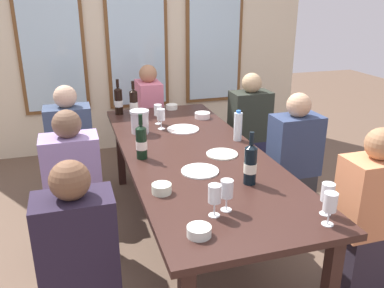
{
  "coord_description": "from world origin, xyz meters",
  "views": [
    {
      "loc": [
        -0.81,
        -2.61,
        1.82
      ],
      "look_at": [
        0.0,
        0.03,
        0.79
      ],
      "focal_mm": 38.03,
      "sensor_mm": 36.0,
      "label": 1
    }
  ],
  "objects_px": {
    "white_plate_0": "(183,129)",
    "seated_person_0": "(80,269)",
    "dining_table": "(193,160)",
    "tasting_bowl_3": "(172,107)",
    "tasting_bowl_0": "(162,189)",
    "wine_glass_0": "(328,194)",
    "wine_glass_1": "(161,116)",
    "wine_glass_3": "(158,111)",
    "wine_glass_2": "(227,189)",
    "wine_glass_4": "(330,203)",
    "seated_person_4": "(71,152)",
    "seated_person_5": "(249,132)",
    "water_bottle": "(238,126)",
    "wine_bottle_0": "(119,101)",
    "tasting_bowl_1": "(199,231)",
    "tasting_bowl_2": "(202,115)",
    "seated_person_2": "(74,191)",
    "white_plate_2": "(222,154)",
    "seated_person_3": "(293,164)",
    "wine_bottle_1": "(250,164)",
    "metal_pitcher": "(140,122)",
    "wine_bottle_3": "(134,103)",
    "wine_glass_5": "(215,195)",
    "seated_person_1": "(369,219)",
    "wine_bottle_2": "(141,142)",
    "seated_person_6": "(150,118)",
    "white_plate_1": "(200,171)"
  },
  "relations": [
    {
      "from": "wine_glass_1",
      "to": "seated_person_3",
      "type": "bearing_deg",
      "value": -30.31
    },
    {
      "from": "wine_glass_4",
      "to": "wine_glass_1",
      "type": "bearing_deg",
      "value": 104.72
    },
    {
      "from": "white_plate_0",
      "to": "metal_pitcher",
      "type": "height_order",
      "value": "metal_pitcher"
    },
    {
      "from": "seated_person_5",
      "to": "wine_glass_3",
      "type": "bearing_deg",
      "value": -171.44
    },
    {
      "from": "wine_glass_2",
      "to": "wine_glass_1",
      "type": "bearing_deg",
      "value": 90.84
    },
    {
      "from": "wine_bottle_3",
      "to": "wine_glass_2",
      "type": "relative_size",
      "value": 1.89
    },
    {
      "from": "wine_glass_1",
      "to": "wine_glass_2",
      "type": "relative_size",
      "value": 1.0
    },
    {
      "from": "seated_person_4",
      "to": "seated_person_5",
      "type": "bearing_deg",
      "value": 1.52
    },
    {
      "from": "wine_bottle_3",
      "to": "wine_glass_5",
      "type": "relative_size",
      "value": 1.89
    },
    {
      "from": "white_plate_0",
      "to": "wine_glass_4",
      "type": "relative_size",
      "value": 1.54
    },
    {
      "from": "water_bottle",
      "to": "seated_person_3",
      "type": "height_order",
      "value": "seated_person_3"
    },
    {
      "from": "dining_table",
      "to": "water_bottle",
      "type": "height_order",
      "value": "water_bottle"
    },
    {
      "from": "wine_bottle_1",
      "to": "seated_person_6",
      "type": "bearing_deg",
      "value": 94.45
    },
    {
      "from": "seated_person_2",
      "to": "wine_glass_4",
      "type": "bearing_deg",
      "value": -44.56
    },
    {
      "from": "wine_bottle_3",
      "to": "wine_glass_2",
      "type": "height_order",
      "value": "wine_bottle_3"
    },
    {
      "from": "white_plate_0",
      "to": "white_plate_2",
      "type": "distance_m",
      "value": 0.63
    },
    {
      "from": "dining_table",
      "to": "tasting_bowl_3",
      "type": "relative_size",
      "value": 22.32
    },
    {
      "from": "wine_glass_0",
      "to": "wine_glass_1",
      "type": "distance_m",
      "value": 1.69
    },
    {
      "from": "seated_person_0",
      "to": "white_plate_0",
      "type": "bearing_deg",
      "value": 55.69
    },
    {
      "from": "wine_glass_1",
      "to": "wine_glass_3",
      "type": "relative_size",
      "value": 1.0
    },
    {
      "from": "metal_pitcher",
      "to": "seated_person_0",
      "type": "height_order",
      "value": "seated_person_0"
    },
    {
      "from": "wine_glass_5",
      "to": "tasting_bowl_3",
      "type": "bearing_deg",
      "value": 81.73
    },
    {
      "from": "tasting_bowl_1",
      "to": "tasting_bowl_2",
      "type": "height_order",
      "value": "tasting_bowl_2"
    },
    {
      "from": "water_bottle",
      "to": "wine_glass_0",
      "type": "xyz_separation_m",
      "value": [
        -0.01,
        -1.18,
        0.0
      ]
    },
    {
      "from": "wine_bottle_1",
      "to": "white_plate_2",
      "type": "bearing_deg",
      "value": 89.03
    },
    {
      "from": "white_plate_1",
      "to": "seated_person_4",
      "type": "relative_size",
      "value": 0.22
    },
    {
      "from": "seated_person_3",
      "to": "water_bottle",
      "type": "bearing_deg",
      "value": 165.67
    },
    {
      "from": "wine_bottle_2",
      "to": "seated_person_6",
      "type": "bearing_deg",
      "value": 77.02
    },
    {
      "from": "tasting_bowl_3",
      "to": "seated_person_0",
      "type": "distance_m",
      "value": 2.24
    },
    {
      "from": "white_plate_0",
      "to": "seated_person_0",
      "type": "relative_size",
      "value": 0.24
    },
    {
      "from": "white_plate_1",
      "to": "seated_person_5",
      "type": "distance_m",
      "value": 1.53
    },
    {
      "from": "tasting_bowl_3",
      "to": "seated_person_2",
      "type": "bearing_deg",
      "value": -131.58
    },
    {
      "from": "tasting_bowl_0",
      "to": "white_plate_2",
      "type": "bearing_deg",
      "value": 39.6
    },
    {
      "from": "wine_bottle_0",
      "to": "water_bottle",
      "type": "relative_size",
      "value": 1.39
    },
    {
      "from": "tasting_bowl_0",
      "to": "wine_glass_0",
      "type": "relative_size",
      "value": 0.65
    },
    {
      "from": "water_bottle",
      "to": "seated_person_5",
      "type": "height_order",
      "value": "seated_person_5"
    },
    {
      "from": "wine_glass_4",
      "to": "seated_person_2",
      "type": "xyz_separation_m",
      "value": [
        -1.2,
        1.18,
        -0.34
      ]
    },
    {
      "from": "wine_glass_0",
      "to": "wine_bottle_0",
      "type": "bearing_deg",
      "value": 109.74
    },
    {
      "from": "tasting_bowl_3",
      "to": "wine_glass_2",
      "type": "height_order",
      "value": "wine_glass_2"
    },
    {
      "from": "wine_bottle_1",
      "to": "wine_glass_3",
      "type": "relative_size",
      "value": 1.87
    },
    {
      "from": "wine_glass_1",
      "to": "seated_person_2",
      "type": "relative_size",
      "value": 0.16
    },
    {
      "from": "metal_pitcher",
      "to": "wine_glass_3",
      "type": "distance_m",
      "value": 0.27
    },
    {
      "from": "white_plate_2",
      "to": "wine_bottle_0",
      "type": "xyz_separation_m",
      "value": [
        -0.56,
        1.24,
        0.12
      ]
    },
    {
      "from": "seated_person_0",
      "to": "wine_bottle_2",
      "type": "bearing_deg",
      "value": 60.14
    },
    {
      "from": "wine_glass_0",
      "to": "seated_person_1",
      "type": "bearing_deg",
      "value": 21.23
    },
    {
      "from": "wine_bottle_1",
      "to": "seated_person_0",
      "type": "xyz_separation_m",
      "value": [
        -1.02,
        -0.25,
        -0.34
      ]
    },
    {
      "from": "seated_person_0",
      "to": "seated_person_2",
      "type": "relative_size",
      "value": 1.0
    },
    {
      "from": "wine_bottle_1",
      "to": "wine_bottle_0",
      "type": "bearing_deg",
      "value": 107.84
    },
    {
      "from": "wine_glass_1",
      "to": "wine_glass_2",
      "type": "height_order",
      "value": "same"
    },
    {
      "from": "tasting_bowl_1",
      "to": "seated_person_0",
      "type": "bearing_deg",
      "value": 160.14
    }
  ]
}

